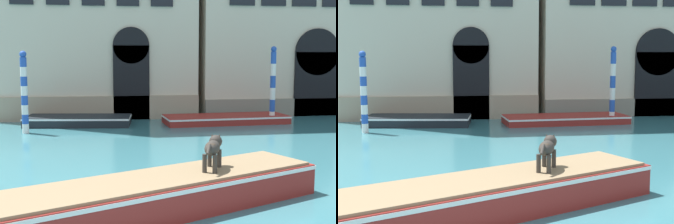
% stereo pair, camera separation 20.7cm
% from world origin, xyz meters
% --- Properties ---
extents(boat_foreground, '(8.64, 5.02, 0.73)m').
position_xyz_m(boat_foreground, '(-1.01, 4.55, 0.39)').
color(boat_foreground, maroon).
rests_on(boat_foreground, ground_plane).
extents(dog_on_deck, '(0.60, 0.99, 0.71)m').
position_xyz_m(dog_on_deck, '(0.83, 5.29, 1.19)').
color(dog_on_deck, '#332D28').
rests_on(dog_on_deck, boat_foreground).
extents(boat_moored_near_palazzo, '(4.84, 2.40, 0.42)m').
position_xyz_m(boat_moored_near_palazzo, '(-2.45, 16.80, 0.23)').
color(boat_moored_near_palazzo, black).
rests_on(boat_moored_near_palazzo, ground_plane).
extents(boat_moored_far, '(5.78, 2.23, 0.37)m').
position_xyz_m(boat_moored_far, '(4.24, 16.51, 0.20)').
color(boat_moored_far, maroon).
rests_on(boat_moored_far, ground_plane).
extents(mooring_pole_0, '(0.26, 0.26, 3.52)m').
position_xyz_m(mooring_pole_0, '(6.34, 16.14, 1.78)').
color(mooring_pole_0, white).
rests_on(mooring_pole_0, ground_plane).
extents(mooring_pole_2, '(0.27, 0.27, 3.30)m').
position_xyz_m(mooring_pole_2, '(-4.48, 15.03, 1.67)').
color(mooring_pole_2, white).
rests_on(mooring_pole_2, ground_plane).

